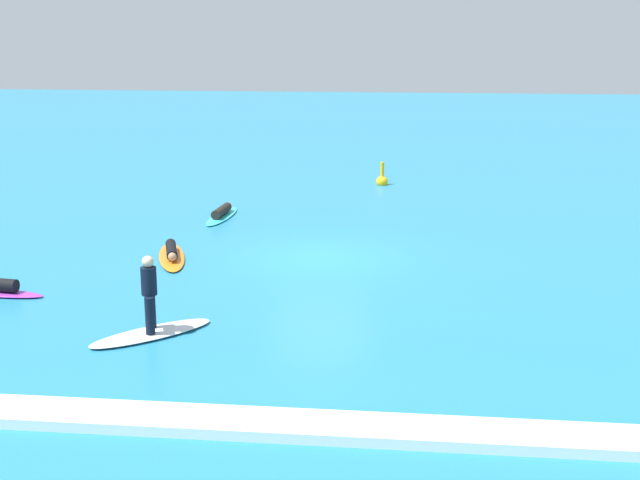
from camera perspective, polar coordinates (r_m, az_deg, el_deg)
The scene contains 6 objects.
ground_plane at distance 23.34m, azimuth -0.00°, elevation -1.19°, with size 120.00×120.00×0.00m, color teal.
surfer_on_orange_board at distance 23.57m, azimuth -9.91°, elevation -0.95°, with size 1.57×3.10×0.38m.
surfer_on_teal_board at distance 28.42m, azimuth -6.58°, elevation 1.78°, with size 0.82×2.94×0.38m.
surfer_on_white_board at distance 17.80m, azimuth -11.27°, elevation -5.18°, with size 2.49×2.43×1.70m.
marker_buoy at distance 34.17m, azimuth 4.17°, elevation 4.00°, with size 0.47×0.47×1.03m.
wave_crest at distance 13.76m, azimuth -4.76°, elevation -12.15°, with size 14.62×0.90×0.18m, color white.
Camera 1 is at (2.45, -22.38, 6.18)m, focal length 47.78 mm.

